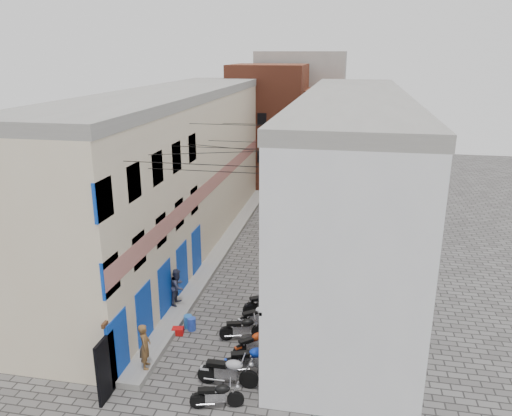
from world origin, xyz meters
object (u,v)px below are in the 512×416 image
Objects in this scene: motorcycle_a at (217,394)px; motorcycle_g at (266,301)px; motorcycle_d at (254,342)px; motorcycle_c at (251,358)px; motorcycle_f at (257,315)px; motorcycle_b at (228,370)px; person_a at (145,346)px; water_jug_far at (188,322)px; red_crate at (178,331)px; person_b at (178,286)px; water_jug_near at (192,324)px; motorcycle_e at (243,327)px.

motorcycle_a is 6.29m from motorcycle_g.
motorcycle_c is at bearing -33.82° from motorcycle_d.
motorcycle_f reaches higher than motorcycle_d.
motorcycle_a is 0.83× the size of motorcycle_c.
motorcycle_b is 5.12m from motorcycle_g.
person_a reaches higher than water_jug_far.
person_a is at bearing -67.18° from motorcycle_g.
person_a reaches higher than red_crate.
motorcycle_d is 4.05m from person_a.
water_jug_near is (1.15, -1.63, -0.80)m from person_b.
motorcycle_e is 2.47m from water_jug_far.
motorcycle_d is 1.97m from motorcycle_f.
motorcycle_g reaches higher than red_crate.
motorcycle_g is 3.40m from water_jug_near.
person_a is 3.09× the size of water_jug_far.
motorcycle_d is at bearing -30.88° from motorcycle_f.
motorcycle_e is at bearing -9.83° from water_jug_far.
motorcycle_d is 3.21× the size of water_jug_far.
motorcycle_g is at bearing -80.26° from person_b.
person_b is 2.36m from red_crate.
water_jug_far is at bearing -91.78° from motorcycle_g.
motorcycle_b reaches higher than red_crate.
motorcycle_g is (-0.21, 4.28, 0.01)m from motorcycle_c.
motorcycle_b is 4.21m from water_jug_far.
red_crate is at bearing -23.48° from person_a.
motorcycle_f is at bearing -58.92° from person_a.
motorcycle_a is 4.08m from motorcycle_e.
person_b reaches higher than water_jug_near.
motorcycle_e is (-0.78, 2.09, -0.07)m from motorcycle_c.
person_a reaches higher than person_b.
motorcycle_e is (-0.05, 4.07, 0.03)m from motorcycle_a.
motorcycle_c is 0.98× the size of motorcycle_g.
water_jug_near is (-2.84, 1.17, -0.24)m from motorcycle_d.
person_a reaches higher than motorcycle_c.
motorcycle_a is at bearing -15.20° from motorcycle_e.
water_jug_far is (-2.99, -1.77, -0.35)m from motorcycle_g.
motorcycle_f is at bearing 162.22° from motorcycle_a.
motorcycle_f is at bearing -41.84° from motorcycle_g.
water_jug_near is (-2.79, -1.92, -0.35)m from motorcycle_g.
motorcycle_b reaches higher than motorcycle_c.
person_b reaches higher than motorcycle_f.
water_jug_far is at bearing -154.87° from motorcycle_d.
motorcycle_a is 0.94× the size of motorcycle_f.
water_jug_near is 0.25m from water_jug_far.
motorcycle_d is 3.08m from water_jug_near.
red_crate is (-3.05, -1.20, -0.40)m from motorcycle_f.
motorcycle_f is 3.88m from person_b.
person_b is (-3.99, 2.80, 0.57)m from motorcycle_d.
person_a is 4.73m from person_b.
motorcycle_b is at bearing -55.21° from motorcycle_d.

